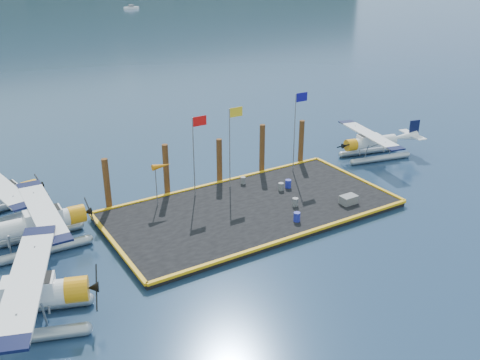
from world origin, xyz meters
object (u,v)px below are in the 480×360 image
object	(u,v)px
drum_2	(281,187)
piling_0	(107,186)
flagpole_blue	(297,121)
piling_2	(219,162)
drum_5	(243,180)
drum_1	(295,202)
seaplane_b	(38,226)
drum_3	(297,217)
piling_4	(301,143)
seaplane_a	(21,299)
windsock	(161,167)
piling_3	(262,150)
crate	(349,200)
flagpole_yellow	(232,136)
piling_1	(166,171)
seaplane_d	(372,144)
flagpole_red	(196,144)
drum_4	(288,184)

from	to	relation	value
drum_2	piling_0	xyz separation A→B (m)	(-11.99, 4.11, 1.31)
flagpole_blue	piling_2	distance (m)	6.98
drum_5	piling_0	world-z (taller)	piling_0
drum_1	piling_0	distance (m)	13.24
seaplane_b	piling_0	world-z (taller)	piling_0
drum_3	piling_4	size ratio (longest dim) A/B	0.16
flagpole_blue	piling_2	bearing A→B (deg)	165.52
seaplane_a	windsock	size ratio (longest dim) A/B	3.32
piling_3	piling_4	size ratio (longest dim) A/B	1.07
seaplane_a	drum_5	world-z (taller)	seaplane_a
seaplane_a	crate	xyz separation A→B (m)	(22.51, 1.57, -0.93)
flagpole_blue	piling_0	xyz separation A→B (m)	(-15.20, 1.60, -2.69)
seaplane_a	flagpole_blue	world-z (taller)	flagpole_blue
piling_2	drum_5	bearing A→B (deg)	-52.31
drum_1	flagpole_blue	world-z (taller)	flagpole_blue
drum_3	piling_0	distance (m)	13.32
flagpole_blue	drum_5	bearing A→B (deg)	179.56
flagpole_yellow	piling_2	xyz separation A→B (m)	(-0.20, 1.60, -2.61)
drum_1	flagpole_blue	bearing A→B (deg)	53.12
piling_1	piling_3	size ratio (longest dim) A/B	0.98
drum_3	flagpole_blue	world-z (taller)	flagpole_blue
seaplane_b	piling_2	bearing A→B (deg)	101.56
seaplane_d	flagpole_red	distance (m)	17.50
piling_0	drum_4	bearing A→B (deg)	-17.52
seaplane_b	drum_2	distance (m)	17.38
flagpole_blue	piling_1	size ratio (longest dim) A/B	1.55
crate	piling_4	size ratio (longest dim) A/B	0.30
seaplane_d	seaplane_b	bearing A→B (deg)	102.83
piling_2	seaplane_b	bearing A→B (deg)	-170.08
drum_1	piling_4	world-z (taller)	piling_4
windsock	piling_1	world-z (taller)	piling_1
flagpole_red	flagpole_blue	xyz separation A→B (m)	(8.99, -0.00, 0.29)
drum_1	piling_0	bearing A→B (deg)	148.71
piling_1	seaplane_d	bearing A→B (deg)	-5.83
seaplane_a	seaplane_b	bearing A→B (deg)	-178.34
drum_4	piling_4	xyz separation A→B (m)	(4.27, 4.02, 1.28)
seaplane_a	piling_2	bearing A→B (deg)	140.65
flagpole_blue	windsock	distance (m)	11.81
windsock	piling_3	xyz separation A→B (m)	(9.53, 1.60, -1.08)
drum_4	piling_2	size ratio (longest dim) A/B	0.17
seaplane_a	drum_2	xyz separation A→B (m)	(19.74, 5.99, -0.94)
flagpole_yellow	flagpole_blue	distance (m)	6.00
drum_3	piling_2	distance (m)	8.89
drum_3	piling_4	distance (m)	11.32
flagpole_yellow	piling_1	distance (m)	5.52
seaplane_a	drum_4	distance (m)	21.39
drum_1	crate	distance (m)	3.88
crate	windsock	bearing A→B (deg)	148.45
seaplane_d	drum_3	size ratio (longest dim) A/B	13.71
drum_3	flagpole_red	size ratio (longest dim) A/B	0.11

